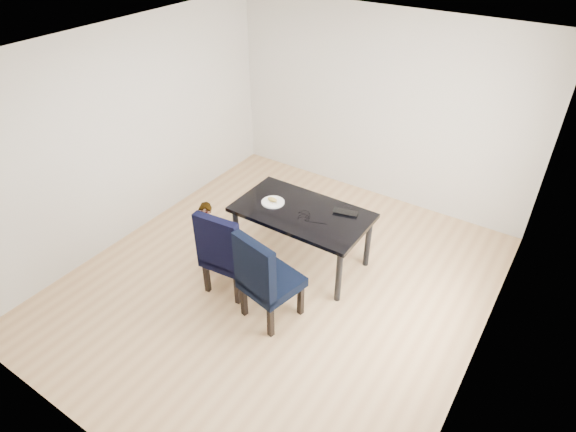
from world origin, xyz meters
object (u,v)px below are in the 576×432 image
Objects in this scene: child at (208,235)px; plate at (273,202)px; dining_table at (301,236)px; chair_right at (272,275)px; laptop at (346,210)px; chair_left at (231,249)px.

child is 0.88m from plate.
plate reaches higher than dining_table.
child is at bearing -129.51° from plate.
dining_table is at bearing 115.29° from chair_right.
child reaches higher than laptop.
chair_right reaches higher than chair_left.
chair_left is at bearing -30.87° from child.
laptop is (1.35, 0.96, 0.32)m from child.
dining_table is at bearing 6.40° from plate.
dining_table is 1.00m from chair_right.
dining_table is 5.49× the size of laptop.
child is at bearing 21.80° from laptop.
chair_right is (0.65, -0.12, 0.01)m from chair_left.
laptop is (0.83, 0.33, 0.00)m from plate.
chair_left is (-0.43, -0.83, 0.17)m from dining_table.
child is (-1.14, 0.28, -0.12)m from chair_right.
chair_left is at bearing -117.11° from dining_table.
dining_table is 0.95m from chair_left.
dining_table is at bearing 57.27° from chair_left.
dining_table is 0.65m from laptop.
chair_right reaches higher than dining_table.
laptop is at bearing 46.52° from chair_left.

